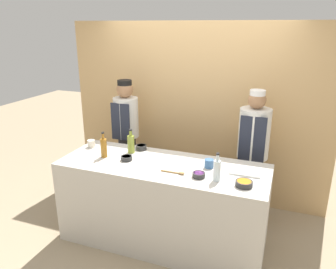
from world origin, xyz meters
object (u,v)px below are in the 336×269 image
object	(u,v)px
sauce_bowl_purple	(199,175)
bottle_clear	(217,170)
cup_cream	(91,144)
sauce_bowl_yellow	(127,158)
cup_blue	(209,164)
sauce_bowl_orange	(244,183)
bottle_amber	(104,147)
sauce_bowl_white	(141,147)
chef_right	(252,153)
chef_left	(127,135)
bottle_oil	(131,144)
cutting_board	(246,171)
wooden_spoon	(176,172)

from	to	relation	value
sauce_bowl_purple	bottle_clear	size ratio (longest dim) A/B	0.45
cup_cream	sauce_bowl_yellow	bearing A→B (deg)	-19.81
cup_cream	cup_blue	xyz separation A→B (m)	(1.47, -0.09, 0.00)
sauce_bowl_orange	bottle_amber	size ratio (longest dim) A/B	0.54
sauce_bowl_white	chef_right	size ratio (longest dim) A/B	0.07
sauce_bowl_orange	sauce_bowl_yellow	world-z (taller)	sauce_bowl_orange
sauce_bowl_purple	bottle_amber	xyz separation A→B (m)	(-1.13, 0.13, 0.09)
bottle_amber	chef_right	size ratio (longest dim) A/B	0.18
sauce_bowl_orange	bottle_clear	distance (m)	0.27
sauce_bowl_orange	sauce_bowl_purple	bearing A→B (deg)	175.50
cup_cream	chef_left	distance (m)	0.65
sauce_bowl_purple	cup_cream	distance (m)	1.48
bottle_oil	cup_cream	world-z (taller)	bottle_oil
sauce_bowl_yellow	cup_blue	size ratio (longest dim) A/B	1.33
cutting_board	bottle_oil	distance (m)	1.32
bottle_amber	chef_left	xyz separation A→B (m)	(-0.16, 0.84, -0.14)
sauce_bowl_purple	bottle_clear	distance (m)	0.20
sauce_bowl_orange	bottle_amber	xyz separation A→B (m)	(-1.56, 0.16, 0.09)
cutting_board	bottle_amber	size ratio (longest dim) A/B	1.04
chef_right	sauce_bowl_white	bearing A→B (deg)	-158.38
sauce_bowl_orange	chef_left	world-z (taller)	chef_left
sauce_bowl_orange	cutting_board	world-z (taller)	sauce_bowl_orange
bottle_clear	chef_left	xyz separation A→B (m)	(-1.46, 0.97, -0.14)
bottle_oil	chef_left	size ratio (longest dim) A/B	0.17
bottle_clear	cup_cream	distance (m)	1.65
sauce_bowl_purple	chef_right	distance (m)	1.05
cutting_board	bottle_amber	world-z (taller)	bottle_amber
sauce_bowl_purple	cup_blue	world-z (taller)	cup_blue
sauce_bowl_orange	cup_cream	distance (m)	1.91
sauce_bowl_orange	sauce_bowl_white	xyz separation A→B (m)	(-1.27, 0.51, 0.00)
bottle_amber	bottle_oil	world-z (taller)	bottle_amber
sauce_bowl_orange	bottle_clear	world-z (taller)	bottle_clear
cup_cream	cup_blue	distance (m)	1.48
bottle_clear	wooden_spoon	distance (m)	0.42
sauce_bowl_purple	wooden_spoon	distance (m)	0.23
sauce_bowl_white	cutting_board	xyz separation A→B (m)	(1.25, -0.20, -0.02)
bottle_amber	wooden_spoon	size ratio (longest dim) A/B	1.16
sauce_bowl_orange	sauce_bowl_yellow	size ratio (longest dim) A/B	1.27
cutting_board	chef_right	distance (m)	0.69
cutting_board	cup_cream	bearing A→B (deg)	178.06
sauce_bowl_yellow	bottle_amber	distance (m)	0.29
bottle_amber	bottle_clear	bearing A→B (deg)	-6.01
sauce_bowl_yellow	sauce_bowl_white	bearing A→B (deg)	87.76
bottle_amber	sauce_bowl_orange	bearing A→B (deg)	-5.89
sauce_bowl_yellow	bottle_clear	distance (m)	1.04
sauce_bowl_purple	bottle_oil	size ratio (longest dim) A/B	0.44
sauce_bowl_white	cup_blue	size ratio (longest dim) A/B	1.32
wooden_spoon	chef_left	distance (m)	1.43
sauce_bowl_orange	bottle_amber	bearing A→B (deg)	174.11
bottle_amber	chef_left	size ratio (longest dim) A/B	0.17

